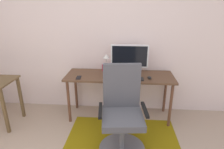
{
  "coord_description": "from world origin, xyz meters",
  "views": [
    {
      "loc": [
        0.3,
        -0.92,
        1.78
      ],
      "look_at": [
        0.1,
        1.6,
        0.84
      ],
      "focal_mm": 30.14,
      "sensor_mm": 36.0,
      "label": 1
    }
  ],
  "objects_px": {
    "desk_lamp": "(106,62)",
    "coffee_cup": "(105,68)",
    "office_chair": "(122,119)",
    "cell_phone": "(79,78)",
    "keyboard": "(129,79)",
    "monitor": "(129,57)",
    "computer_mouse": "(150,78)",
    "desk": "(119,80)"
  },
  "relations": [
    {
      "from": "computer_mouse",
      "to": "desk",
      "type": "bearing_deg",
      "value": 165.58
    },
    {
      "from": "coffee_cup",
      "to": "cell_phone",
      "type": "relative_size",
      "value": 0.78
    },
    {
      "from": "coffee_cup",
      "to": "office_chair",
      "type": "distance_m",
      "value": 1.06
    },
    {
      "from": "monitor",
      "to": "keyboard",
      "type": "xyz_separation_m",
      "value": [
        -0.0,
        -0.3,
        -0.25
      ]
    },
    {
      "from": "desk",
      "to": "desk_lamp",
      "type": "bearing_deg",
      "value": -147.59
    },
    {
      "from": "desk_lamp",
      "to": "monitor",
      "type": "bearing_deg",
      "value": 37.18
    },
    {
      "from": "cell_phone",
      "to": "office_chair",
      "type": "height_order",
      "value": "office_chair"
    },
    {
      "from": "desk",
      "to": "computer_mouse",
      "type": "xyz_separation_m",
      "value": [
        0.45,
        -0.12,
        0.09
      ]
    },
    {
      "from": "keyboard",
      "to": "office_chair",
      "type": "bearing_deg",
      "value": -97.78
    },
    {
      "from": "computer_mouse",
      "to": "cell_phone",
      "type": "relative_size",
      "value": 0.74
    },
    {
      "from": "desk",
      "to": "keyboard",
      "type": "relative_size",
      "value": 3.92
    },
    {
      "from": "desk",
      "to": "office_chair",
      "type": "distance_m",
      "value": 0.79
    },
    {
      "from": "computer_mouse",
      "to": "cell_phone",
      "type": "bearing_deg",
      "value": -177.48
    },
    {
      "from": "desk",
      "to": "coffee_cup",
      "type": "bearing_deg",
      "value": 143.75
    },
    {
      "from": "keyboard",
      "to": "office_chair",
      "type": "relative_size",
      "value": 0.39
    },
    {
      "from": "keyboard",
      "to": "monitor",
      "type": "bearing_deg",
      "value": 89.32
    },
    {
      "from": "monitor",
      "to": "desk_lamp",
      "type": "distance_m",
      "value": 0.43
    },
    {
      "from": "desk",
      "to": "keyboard",
      "type": "height_order",
      "value": "keyboard"
    },
    {
      "from": "desk_lamp",
      "to": "office_chair",
      "type": "relative_size",
      "value": 0.33
    },
    {
      "from": "coffee_cup",
      "to": "office_chair",
      "type": "height_order",
      "value": "office_chair"
    },
    {
      "from": "desk",
      "to": "office_chair",
      "type": "relative_size",
      "value": 1.51
    },
    {
      "from": "monitor",
      "to": "cell_phone",
      "type": "height_order",
      "value": "monitor"
    },
    {
      "from": "keyboard",
      "to": "desk",
      "type": "bearing_deg",
      "value": 131.78
    },
    {
      "from": "coffee_cup",
      "to": "desk_lamp",
      "type": "height_order",
      "value": "desk_lamp"
    },
    {
      "from": "monitor",
      "to": "computer_mouse",
      "type": "relative_size",
      "value": 5.68
    },
    {
      "from": "desk",
      "to": "monitor",
      "type": "bearing_deg",
      "value": 42.59
    },
    {
      "from": "monitor",
      "to": "cell_phone",
      "type": "bearing_deg",
      "value": -158.51
    },
    {
      "from": "coffee_cup",
      "to": "cell_phone",
      "type": "bearing_deg",
      "value": -135.06
    },
    {
      "from": "coffee_cup",
      "to": "computer_mouse",
      "type": "bearing_deg",
      "value": -23.3
    },
    {
      "from": "desk_lamp",
      "to": "office_chair",
      "type": "height_order",
      "value": "office_chair"
    },
    {
      "from": "computer_mouse",
      "to": "desk_lamp",
      "type": "xyz_separation_m",
      "value": [
        -0.65,
        -0.01,
        0.23
      ]
    },
    {
      "from": "monitor",
      "to": "desk_lamp",
      "type": "relative_size",
      "value": 1.61
    },
    {
      "from": "monitor",
      "to": "cell_phone",
      "type": "xyz_separation_m",
      "value": [
        -0.76,
        -0.3,
        -0.26
      ]
    },
    {
      "from": "cell_phone",
      "to": "keyboard",
      "type": "bearing_deg",
      "value": -4.55
    },
    {
      "from": "cell_phone",
      "to": "monitor",
      "type": "bearing_deg",
      "value": 16.9
    },
    {
      "from": "cell_phone",
      "to": "desk",
      "type": "bearing_deg",
      "value": 10.31
    },
    {
      "from": "keyboard",
      "to": "cell_phone",
      "type": "xyz_separation_m",
      "value": [
        -0.76,
        -0.0,
        -0.0
      ]
    },
    {
      "from": "monitor",
      "to": "computer_mouse",
      "type": "xyz_separation_m",
      "value": [
        0.3,
        -0.25,
        -0.25
      ]
    },
    {
      "from": "coffee_cup",
      "to": "office_chair",
      "type": "bearing_deg",
      "value": -71.0
    },
    {
      "from": "desk_lamp",
      "to": "coffee_cup",
      "type": "bearing_deg",
      "value": 101.76
    },
    {
      "from": "computer_mouse",
      "to": "coffee_cup",
      "type": "distance_m",
      "value": 0.78
    },
    {
      "from": "office_chair",
      "to": "cell_phone",
      "type": "bearing_deg",
      "value": 133.07
    }
  ]
}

